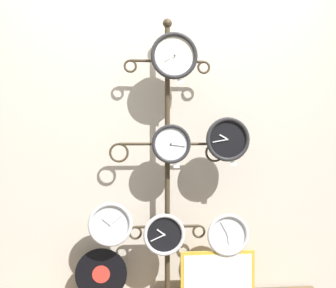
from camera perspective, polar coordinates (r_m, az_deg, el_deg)
The scene contains 13 objects.
shop_wall at distance 2.89m, azimuth -0.39°, elevation 5.47°, with size 4.40×0.04×2.80m.
display_stand at distance 2.77m, azimuth -0.10°, elevation -10.79°, with size 0.80×0.43×1.99m.
clock_top_center at distance 2.69m, azimuth 0.90°, elevation 12.66°, with size 0.32×0.04×0.32m.
clock_middle_center at distance 2.64m, azimuth 0.46°, elevation -0.00°, with size 0.27×0.04×0.27m.
clock_middle_right at distance 2.69m, azimuth 8.66°, elevation 0.66°, with size 0.30×0.04×0.30m.
clock_bottom_left at distance 2.67m, azimuth -8.37°, elevation -11.45°, with size 0.29×0.04×0.29m.
clock_bottom_center at distance 2.69m, azimuth -0.55°, elevation -13.01°, with size 0.28×0.04×0.28m.
clock_bottom_right at distance 2.76m, azimuth 8.70°, elevation -12.89°, with size 0.29×0.04×0.29m.
vinyl_record at distance 2.86m, azimuth -9.68°, elevation -18.12°, with size 0.35×0.01×0.35m.
picture_frame at distance 2.83m, azimuth 7.23°, elevation -18.48°, with size 0.51×0.02×0.34m.
price_tag_upper at distance 2.67m, azimuth 1.84°, elevation 9.05°, with size 0.04×0.00×0.03m.
price_tag_mid at distance 2.64m, azimuth 1.25°, elevation -3.18°, with size 0.04×0.00×0.03m.
price_tag_lower at distance 2.70m, azimuth 9.51°, elevation -2.80°, with size 0.04×0.00×0.03m.
Camera 1 is at (-0.25, -2.29, 1.14)m, focal length 42.00 mm.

